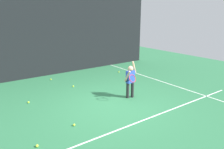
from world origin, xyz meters
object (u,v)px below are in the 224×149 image
(tennis_ball_5, at_px, (74,125))
(tennis_ball_3, at_px, (37,146))
(tennis_player, at_px, (130,79))
(tennis_ball_4, at_px, (119,72))
(tennis_ball_1, at_px, (73,86))
(tennis_ball_2, at_px, (28,102))
(tennis_ball_0, at_px, (51,79))

(tennis_ball_5, bearing_deg, tennis_ball_3, -161.19)
(tennis_ball_5, bearing_deg, tennis_player, 14.84)
(tennis_ball_3, bearing_deg, tennis_ball_4, 36.57)
(tennis_player, relative_size, tennis_ball_3, 20.46)
(tennis_ball_1, height_order, tennis_ball_5, same)
(tennis_player, bearing_deg, tennis_ball_1, 115.21)
(tennis_ball_1, relative_size, tennis_ball_3, 1.00)
(tennis_ball_2, bearing_deg, tennis_ball_4, 15.24)
(tennis_ball_0, distance_m, tennis_ball_4, 3.49)
(tennis_ball_1, height_order, tennis_ball_4, same)
(tennis_ball_2, relative_size, tennis_ball_5, 1.00)
(tennis_ball_1, bearing_deg, tennis_ball_5, -115.39)
(tennis_player, relative_size, tennis_ball_1, 20.46)
(tennis_ball_5, bearing_deg, tennis_ball_2, 104.06)
(tennis_ball_5, bearing_deg, tennis_ball_4, 40.21)
(tennis_ball_1, bearing_deg, tennis_player, -62.91)
(tennis_ball_2, relative_size, tennis_ball_3, 1.00)
(tennis_ball_3, distance_m, tennis_ball_5, 1.20)
(tennis_player, bearing_deg, tennis_ball_5, -167.04)
(tennis_ball_3, distance_m, tennis_ball_4, 6.89)
(tennis_player, distance_m, tennis_ball_3, 3.96)
(tennis_ball_3, bearing_deg, tennis_ball_5, 18.81)
(tennis_player, relative_size, tennis_ball_2, 20.46)
(tennis_ball_2, bearing_deg, tennis_player, -27.55)
(tennis_ball_0, bearing_deg, tennis_ball_1, -74.75)
(tennis_player, relative_size, tennis_ball_5, 20.46)
(tennis_ball_4, height_order, tennis_ball_5, same)
(tennis_ball_4, bearing_deg, tennis_ball_0, 166.58)
(tennis_ball_0, height_order, tennis_ball_1, same)
(tennis_ball_1, distance_m, tennis_ball_4, 3.06)
(tennis_player, relative_size, tennis_ball_0, 20.46)
(tennis_ball_3, bearing_deg, tennis_ball_1, 52.94)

